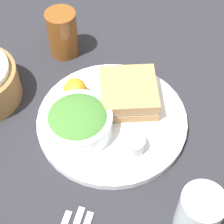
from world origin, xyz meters
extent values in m
plane|color=#232328|center=(0.00, 0.00, 0.00)|extent=(4.00, 4.00, 0.00)
cylinder|color=silver|center=(0.00, 0.00, 0.01)|extent=(0.32, 0.32, 0.02)
cube|color=#A37A4C|center=(0.06, -0.02, 0.03)|extent=(0.16, 0.16, 0.02)
cube|color=silver|center=(0.06, -0.02, 0.04)|extent=(0.15, 0.15, 0.01)
cube|color=#A37A4C|center=(0.06, -0.02, 0.05)|extent=(0.16, 0.16, 0.02)
cylinder|color=white|center=(-0.05, 0.05, 0.04)|extent=(0.14, 0.14, 0.05)
ellipsoid|color=#3D702D|center=(-0.05, 0.05, 0.06)|extent=(0.13, 0.13, 0.04)
cylinder|color=#B7B7BC|center=(-0.06, -0.06, 0.03)|extent=(0.05, 0.05, 0.03)
sphere|color=orange|center=(0.03, 0.09, 0.04)|extent=(0.05, 0.05, 0.05)
cylinder|color=brown|center=(0.17, 0.19, 0.06)|extent=(0.07, 0.07, 0.12)
cylinder|color=silver|center=(-0.16, -0.21, 0.05)|extent=(0.08, 0.08, 0.10)
camera|label=1|loc=(-0.45, -0.16, 0.65)|focal=60.00mm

